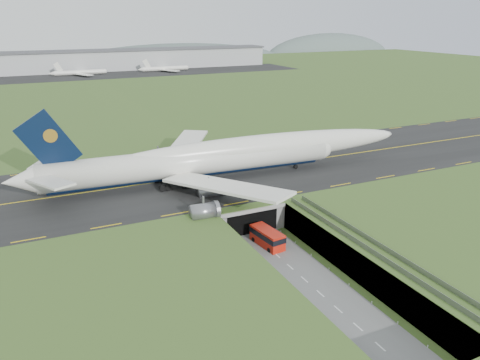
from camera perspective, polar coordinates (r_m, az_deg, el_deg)
ground at (r=96.39m, az=3.66°, el=-8.48°), size 900.00×900.00×0.00m
airfield_deck at (r=95.03m, az=3.70°, el=-6.88°), size 800.00×800.00×6.00m
trench_road at (r=90.67m, az=5.97°, el=-10.40°), size 12.00×75.00×0.20m
taxiway at (r=121.60m, az=-3.74°, el=0.65°), size 800.00×44.00×0.18m
tunnel_portal at (r=108.50m, az=-0.53°, el=-3.21°), size 17.00×22.30×6.00m
guideway at (r=86.01m, az=16.52°, el=-8.94°), size 3.00×53.00×7.05m
jumbo_jet at (r=116.84m, az=-2.27°, el=2.81°), size 102.32×64.32×21.31m
shuttle_tram at (r=97.10m, az=3.34°, el=-7.00°), size 4.28×8.92×3.47m
cargo_terminal at (r=377.46m, az=-19.27°, el=13.54°), size 320.00×67.00×15.60m
distant_hills at (r=517.81m, az=-13.57°, el=13.34°), size 700.00×91.00×60.00m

